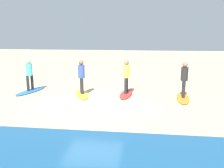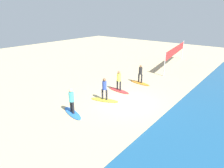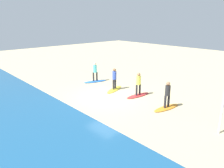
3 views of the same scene
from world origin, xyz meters
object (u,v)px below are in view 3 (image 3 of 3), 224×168
object	(u,v)px
surfboard_blue	(95,81)
surfer_red	(138,82)
surfboard_orange	(166,108)
surfer_blue	(95,70)
surfboard_yellow	(114,89)
surfer_orange	(168,93)
surfboard_red	(138,95)
surfer_yellow	(114,77)

from	to	relation	value
surfboard_blue	surfer_red	bearing A→B (deg)	106.08
surfboard_orange	surfer_blue	world-z (taller)	surfer_blue
surfboard_blue	surfboard_yellow	bearing A→B (deg)	99.81
surfer_blue	surfer_orange	bearing A→B (deg)	177.06
surfer_orange	surfboard_red	bearing A→B (deg)	-8.71
surfer_orange	surfer_red	size ratio (longest dim) A/B	1.00
surfer_red	surfboard_blue	distance (m)	5.07
surfboard_orange	surfer_red	bearing A→B (deg)	-92.34
surfer_yellow	surfboard_blue	xyz separation A→B (m)	(2.81, -0.30, -0.99)
surfer_red	surfboard_orange	bearing A→B (deg)	171.29
surfer_orange	surfboard_red	distance (m)	2.89
surfboard_red	surfboard_orange	bearing A→B (deg)	86.19
surfboard_orange	surfboard_blue	size ratio (longest dim) A/B	1.00
surfer_orange	surfer_red	distance (m)	2.71
surfboard_orange	surfer_blue	size ratio (longest dim) A/B	1.28
surfer_red	surfer_blue	bearing A→B (deg)	0.21
surfer_orange	surfer_blue	world-z (taller)	same
surfer_blue	surfboard_red	bearing A→B (deg)	-179.79
surfer_red	surfboard_blue	size ratio (longest dim) A/B	0.78
surfboard_blue	surfer_blue	world-z (taller)	surfer_blue
surfboard_red	surfer_blue	xyz separation A→B (m)	(4.97, 0.02, 0.99)
surfboard_orange	surfboard_red	distance (m)	2.71
surfboard_red	surfboard_blue	distance (m)	4.97
surfer_red	surfer_orange	bearing A→B (deg)	171.29
surfer_red	surfboard_blue	xyz separation A→B (m)	(4.97, 0.02, -0.99)
surfer_red	surfer_yellow	size ratio (longest dim) A/B	1.00
surfer_red	surfboard_blue	world-z (taller)	surfer_red
surfboard_orange	surfer_blue	distance (m)	7.73
surfer_red	surfboard_yellow	bearing A→B (deg)	8.30
surfer_blue	surfboard_orange	bearing A→B (deg)	177.06
surfer_red	surfboard_yellow	size ratio (longest dim) A/B	0.78
surfer_red	surfer_blue	distance (m)	4.97
surfer_yellow	surfboard_blue	distance (m)	2.99
surfboard_yellow	surfboard_blue	world-z (taller)	same
surfer_yellow	surfboard_blue	size ratio (longest dim) A/B	0.78
surfer_blue	surfboard_blue	bearing A→B (deg)	0.00
surfboard_red	surfboard_blue	world-z (taller)	same
surfer_orange	surfer_red	world-z (taller)	same
surfboard_orange	surfboard_blue	bearing A→B (deg)	-86.57
surfer_red	surfboard_yellow	world-z (taller)	surfer_red
surfboard_orange	surfboard_yellow	distance (m)	4.85
surfboard_red	surfer_red	world-z (taller)	surfer_red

